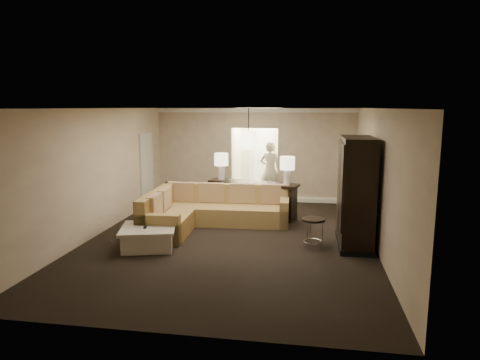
% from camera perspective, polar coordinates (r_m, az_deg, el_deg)
% --- Properties ---
extents(ground, '(8.00, 8.00, 0.00)m').
position_cam_1_polar(ground, '(9.36, -1.24, -7.86)').
color(ground, black).
rests_on(ground, ground).
extents(wall_back, '(6.00, 0.04, 2.80)m').
position_cam_1_polar(wall_back, '(12.96, 1.94, 3.38)').
color(wall_back, beige).
rests_on(wall_back, ground).
extents(wall_front, '(6.00, 0.04, 2.80)m').
position_cam_1_polar(wall_front, '(5.25, -9.27, -6.20)').
color(wall_front, beige).
rests_on(wall_front, ground).
extents(wall_left, '(0.04, 8.00, 2.80)m').
position_cam_1_polar(wall_left, '(10.02, -18.39, 1.03)').
color(wall_left, beige).
rests_on(wall_left, ground).
extents(wall_right, '(0.04, 8.00, 2.80)m').
position_cam_1_polar(wall_right, '(9.00, 17.86, 0.12)').
color(wall_right, beige).
rests_on(wall_right, ground).
extents(ceiling, '(6.00, 8.00, 0.02)m').
position_cam_1_polar(ceiling, '(8.93, -1.31, 9.54)').
color(ceiling, silver).
rests_on(ceiling, wall_back).
extents(crown_molding, '(6.00, 0.10, 0.12)m').
position_cam_1_polar(crown_molding, '(12.83, 1.94, 9.27)').
color(crown_molding, white).
rests_on(crown_molding, wall_back).
extents(baseboard, '(6.00, 0.10, 0.12)m').
position_cam_1_polar(baseboard, '(13.13, 1.88, -2.47)').
color(baseboard, white).
rests_on(baseboard, ground).
extents(side_door, '(0.05, 0.90, 2.10)m').
position_cam_1_polar(side_door, '(12.58, -12.33, 1.36)').
color(side_door, silver).
rests_on(side_door, ground).
extents(foyer, '(1.44, 2.02, 2.80)m').
position_cam_1_polar(foyer, '(14.30, 2.62, 3.57)').
color(foyer, beige).
rests_on(foyer, ground).
extents(sectional_sofa, '(3.19, 2.54, 0.95)m').
position_cam_1_polar(sectional_sofa, '(10.26, -4.51, -4.14)').
color(sectional_sofa, brown).
rests_on(sectional_sofa, ground).
extents(coffee_table, '(1.31, 1.31, 0.45)m').
position_cam_1_polar(coffee_table, '(8.97, -12.08, -7.40)').
color(coffee_table, silver).
rests_on(coffee_table, ground).
extents(console_table, '(2.43, 1.15, 0.92)m').
position_cam_1_polar(console_table, '(11.11, 1.74, -2.14)').
color(console_table, black).
rests_on(console_table, ground).
extents(armoire, '(0.67, 1.55, 2.24)m').
position_cam_1_polar(armoire, '(9.04, 15.15, -1.83)').
color(armoire, black).
rests_on(armoire, ground).
extents(drink_table, '(0.47, 0.47, 0.59)m').
position_cam_1_polar(drink_table, '(8.88, 9.72, -6.13)').
color(drink_table, black).
rests_on(drink_table, ground).
extents(table_lamp_left, '(0.37, 0.37, 0.70)m').
position_cam_1_polar(table_lamp_left, '(11.35, -2.52, 2.40)').
color(table_lamp_left, silver).
rests_on(table_lamp_left, console_table).
extents(table_lamp_right, '(0.37, 0.37, 0.70)m').
position_cam_1_polar(table_lamp_right, '(10.65, 6.32, 1.87)').
color(table_lamp_right, silver).
rests_on(table_lamp_right, console_table).
extents(pendant_light, '(0.38, 0.38, 1.09)m').
position_cam_1_polar(pendant_light, '(11.63, 1.14, 5.39)').
color(pendant_light, black).
rests_on(pendant_light, ceiling).
extents(person, '(0.80, 0.62, 1.99)m').
position_cam_1_polar(person, '(13.26, 4.02, 1.74)').
color(person, '#EAE3C6').
rests_on(person, ground).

